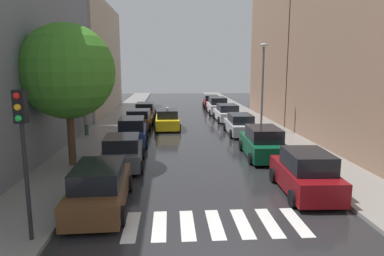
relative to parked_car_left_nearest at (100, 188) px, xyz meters
The scene contains 22 objects.
ground_plane 19.59m from the parked_car_left_nearest, 78.29° to the left, with size 28.00×72.00×0.04m, color #242426.
sidewalk_left 19.34m from the parked_car_left_nearest, 97.51° to the left, with size 3.00×72.00×0.15m, color gray.
sidewalk_right 21.85m from the parked_car_left_nearest, 61.34° to the left, with size 3.00×72.00×0.15m, color gray.
crosswalk_stripes 4.35m from the parked_car_left_nearest, 21.78° to the right, with size 5.85×2.20×0.01m.
building_left_mid 28.71m from the parked_car_left_nearest, 104.40° to the left, with size 6.00×17.46×11.84m, color #B2A38C.
building_right_mid 27.42m from the parked_car_left_nearest, 55.59° to the left, with size 6.00×12.46×15.61m, color #8C6B56.
parked_car_left_nearest is the anchor object (origin of this frame).
parked_car_left_second 5.28m from the parked_car_left_nearest, 88.73° to the left, with size 2.29×4.13×1.63m.
parked_car_left_third 10.55m from the parked_car_left_nearest, 89.69° to the left, with size 2.17×4.60×1.78m.
parked_car_left_fourth 16.79m from the parked_car_left_nearest, 90.06° to the left, with size 2.31×4.10×1.55m.
parked_car_left_fifth 22.06m from the parked_car_left_nearest, 89.69° to the left, with size 2.08×4.58×1.60m.
parked_car_right_nearest 8.01m from the parked_car_left_nearest, ahead, with size 2.15×4.24×1.78m.
parked_car_right_second 10.23m from the parked_car_left_nearest, 40.75° to the left, with size 2.21×4.76×1.75m.
parked_car_right_third 15.59m from the parked_car_left_nearest, 59.82° to the left, with size 2.04×4.63×1.56m.
parked_car_right_fourth 21.57m from the parked_car_left_nearest, 68.42° to the left, with size 2.24×4.47×1.60m.
parked_car_right_fifth 26.44m from the parked_car_left_nearest, 72.96° to the left, with size 2.15×4.74×1.82m.
parked_car_right_sixth 31.60m from the parked_car_left_nearest, 75.89° to the left, with size 2.15×4.21×1.62m.
taxi_midroad 16.33m from the parked_car_left_nearest, 81.80° to the left, with size 2.14×4.41×1.81m.
pedestrian_foreground 13.61m from the parked_car_left_nearest, 104.99° to the left, with size 1.18×1.18×1.94m.
street_tree_left 7.14m from the parked_car_left_nearest, 114.28° to the left, with size 4.65×4.65×7.01m.
traffic_light_left_corner 3.86m from the parked_car_left_nearest, 120.28° to the right, with size 0.30×0.42×4.30m.
lamp_post_right 16.97m from the parked_car_left_nearest, 55.15° to the left, with size 0.60×0.28×6.62m.
Camera 1 is at (-1.43, -7.23, 5.05)m, focal length 32.39 mm.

